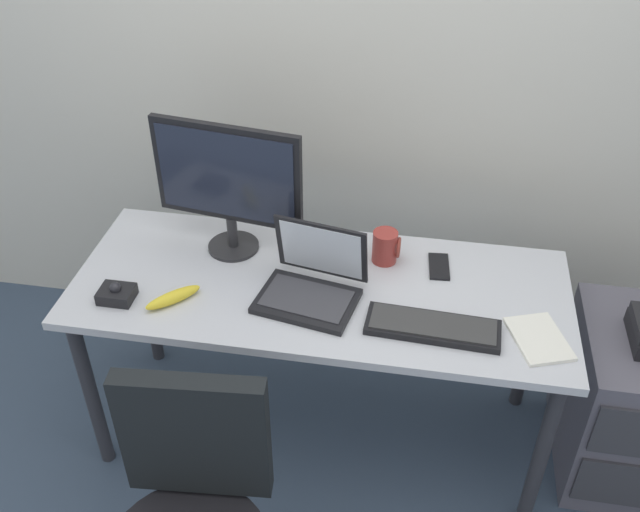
# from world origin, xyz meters

# --- Properties ---
(ground_plane) EXTENTS (8.00, 8.00, 0.00)m
(ground_plane) POSITION_xyz_m (0.00, 0.00, 0.00)
(ground_plane) COLOR #38475B
(back_wall) EXTENTS (6.00, 0.10, 2.80)m
(back_wall) POSITION_xyz_m (0.00, 0.68, 1.40)
(back_wall) COLOR beige
(back_wall) RESTS_ON ground
(desk) EXTENTS (1.64, 0.66, 0.72)m
(desk) POSITION_xyz_m (0.00, 0.00, 0.65)
(desk) COLOR silver
(desk) RESTS_ON ground
(file_cabinet) EXTENTS (0.42, 0.53, 0.61)m
(file_cabinet) POSITION_xyz_m (1.10, 0.05, 0.30)
(file_cabinet) COLOR #585561
(file_cabinet) RESTS_ON ground
(monitor_main) EXTENTS (0.52, 0.18, 0.48)m
(monitor_main) POSITION_xyz_m (-0.34, 0.15, 1.00)
(monitor_main) COLOR #262628
(monitor_main) RESTS_ON desk
(keyboard) EXTENTS (0.42, 0.16, 0.03)m
(keyboard) POSITION_xyz_m (0.38, -0.16, 0.74)
(keyboard) COLOR black
(keyboard) RESTS_ON desk
(laptop) EXTENTS (0.35, 0.32, 0.24)m
(laptop) POSITION_xyz_m (-0.02, -0.05, 0.78)
(laptop) COLOR black
(laptop) RESTS_ON desk
(trackball_mouse) EXTENTS (0.11, 0.09, 0.07)m
(trackball_mouse) POSITION_xyz_m (-0.63, -0.18, 0.75)
(trackball_mouse) COLOR black
(trackball_mouse) RESTS_ON desk
(coffee_mug) EXTENTS (0.10, 0.09, 0.12)m
(coffee_mug) POSITION_xyz_m (0.20, 0.17, 0.78)
(coffee_mug) COLOR #9B332D
(coffee_mug) RESTS_ON desk
(paper_notepad) EXTENTS (0.21, 0.25, 0.01)m
(paper_notepad) POSITION_xyz_m (0.70, -0.15, 0.73)
(paper_notepad) COLOR white
(paper_notepad) RESTS_ON desk
(cell_phone) EXTENTS (0.08, 0.15, 0.01)m
(cell_phone) POSITION_xyz_m (0.39, 0.16, 0.73)
(cell_phone) COLOR black
(cell_phone) RESTS_ON desk
(banana) EXTENTS (0.17, 0.17, 0.04)m
(banana) POSITION_xyz_m (-0.45, -0.17, 0.74)
(banana) COLOR yellow
(banana) RESTS_ON desk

